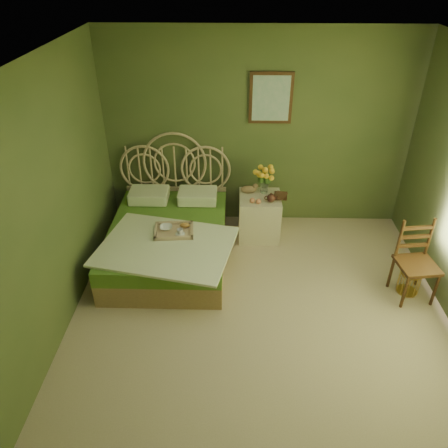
{
  "coord_description": "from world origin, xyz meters",
  "views": [
    {
      "loc": [
        -0.29,
        -3.19,
        3.34
      ],
      "look_at": [
        -0.4,
        1.0,
        0.67
      ],
      "focal_mm": 35.0,
      "sensor_mm": 36.0,
      "label": 1
    }
  ],
  "objects_px": {
    "chair": "(416,256)",
    "bed": "(169,236)",
    "birdcage": "(410,280)",
    "nightstand": "(260,212)"
  },
  "relations": [
    {
      "from": "chair",
      "to": "bed",
      "type": "bearing_deg",
      "value": 159.94
    },
    {
      "from": "birdcage",
      "to": "chair",
      "type": "bearing_deg",
      "value": 90.0
    },
    {
      "from": "bed",
      "to": "nightstand",
      "type": "distance_m",
      "value": 1.26
    },
    {
      "from": "nightstand",
      "to": "chair",
      "type": "height_order",
      "value": "nightstand"
    },
    {
      "from": "birdcage",
      "to": "bed",
      "type": "bearing_deg",
      "value": 167.52
    },
    {
      "from": "bed",
      "to": "chair",
      "type": "distance_m",
      "value": 2.87
    },
    {
      "from": "nightstand",
      "to": "bed",
      "type": "bearing_deg",
      "value": -156.01
    },
    {
      "from": "bed",
      "to": "chair",
      "type": "relative_size",
      "value": 2.32
    },
    {
      "from": "chair",
      "to": "birdcage",
      "type": "height_order",
      "value": "chair"
    },
    {
      "from": "nightstand",
      "to": "birdcage",
      "type": "bearing_deg",
      "value": -34.48
    }
  ]
}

